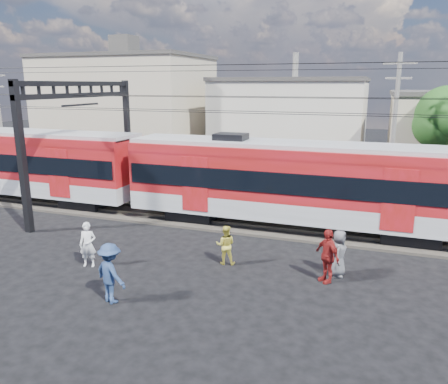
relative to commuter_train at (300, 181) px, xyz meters
The scene contains 15 objects.
ground 8.57m from the commuter_train, 103.43° to the right, with size 120.00×120.00×0.00m, color black.
track_bed 3.02m from the commuter_train, behind, with size 70.00×3.40×0.12m, color #2D2823.
rail_near 3.02m from the commuter_train, 158.57° to the right, with size 70.00×0.12×0.12m, color #59544C.
rail_far 3.02m from the commuter_train, 158.57° to the left, with size 70.00×0.12×0.12m, color #59544C.
commuter_train is the anchor object (origin of this frame).
catenary 10.91m from the commuter_train, behind, with size 70.00×9.30×7.52m.
building_west 24.87m from the commuter_train, 139.77° to the left, with size 14.28×10.20×9.30m.
building_midwest 19.44m from the commuter_train, 101.63° to the left, with size 12.24×12.24×7.30m.
utility_pole_mid 8.38m from the commuter_train, 59.71° to the left, with size 1.80×0.24×8.50m.
utility_pole_west 24.72m from the commuter_train, 165.91° to the left, with size 1.80×0.24×8.00m.
pedestrian_a 9.83m from the commuter_train, 134.44° to the right, with size 0.63×0.42×1.74m, color silver.
pedestrian_b 5.60m from the commuter_train, 111.24° to the right, with size 0.75×0.59×1.55m, color gold.
pedestrian_c 10.17m from the commuter_train, 115.71° to the right, with size 1.27×0.73×1.96m, color navy.
pedestrian_d 5.81m from the commuter_train, 70.10° to the right, with size 1.14×0.47×1.94m, color maroon.
pedestrian_e 5.39m from the commuter_train, 64.03° to the right, with size 0.84×0.55×1.72m, color #505055.
Camera 1 is at (5.15, -11.91, 6.79)m, focal length 35.00 mm.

